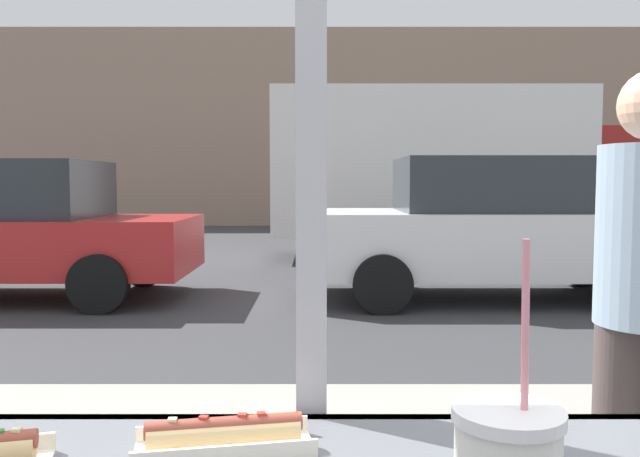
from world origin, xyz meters
name	(u,v)px	position (x,y,z in m)	size (l,w,h in m)	color
ground_plane	(318,281)	(0.00, 8.00, 0.00)	(60.00, 60.00, 0.00)	#38383A
building_facade_far	(319,129)	(0.00, 20.09, 3.14)	(28.00, 1.20, 6.29)	gray
hotdog_tray_far	(224,436)	(-0.12, -0.11, 1.04)	(0.26, 0.14, 0.05)	silver
parked_car_red	(10,229)	(-3.69, 6.63, 0.84)	(4.25, 1.97, 1.65)	red
parked_car_white	(495,227)	(2.12, 6.63, 0.86)	(4.59, 1.99, 1.69)	silver
box_truck	(462,169)	(2.65, 10.81, 1.65)	(7.28, 2.44, 3.03)	silver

